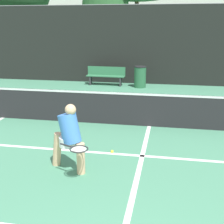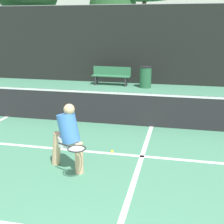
# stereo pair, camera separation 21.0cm
# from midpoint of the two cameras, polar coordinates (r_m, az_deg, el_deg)

# --- Properties ---
(court_service_line) EXTENTS (8.25, 0.10, 0.01)m
(court_service_line) POSITION_cam_midpoint_polar(r_m,az_deg,el_deg) (6.95, 4.68, -8.00)
(court_service_line) COLOR white
(court_service_line) RESTS_ON ground
(court_center_mark) EXTENTS (0.10, 4.93, 0.01)m
(court_center_mark) POSITION_cam_midpoint_polar(r_m,az_deg,el_deg) (6.62, 4.33, -9.24)
(court_center_mark) COLOR white
(court_center_mark) RESTS_ON ground
(net) EXTENTS (11.09, 0.09, 1.07)m
(net) POSITION_cam_midpoint_polar(r_m,az_deg,el_deg) (8.76, 6.25, 0.57)
(net) COLOR slate
(net) RESTS_ON ground
(fence_back) EXTENTS (24.00, 0.06, 3.68)m
(fence_back) POSITION_cam_midpoint_polar(r_m,az_deg,el_deg) (15.02, 8.51, 11.96)
(fence_back) COLOR black
(fence_back) RESTS_ON ground
(player_practicing) EXTENTS (1.01, 0.92, 1.36)m
(player_practicing) POSITION_cam_midpoint_polar(r_m,az_deg,el_deg) (6.11, -8.82, -4.34)
(player_practicing) COLOR #DBAD84
(player_practicing) RESTS_ON ground
(tennis_ball_scattered_1) EXTENTS (0.07, 0.07, 0.07)m
(tennis_ball_scattered_1) POSITION_cam_midpoint_polar(r_m,az_deg,el_deg) (7.08, -0.83, -7.21)
(tennis_ball_scattered_1) COLOR #D1E033
(tennis_ball_scattered_1) RESTS_ON ground
(courtside_bench) EXTENTS (1.83, 0.46, 0.86)m
(courtside_bench) POSITION_cam_midpoint_polar(r_m,az_deg,el_deg) (14.77, -1.54, 6.77)
(courtside_bench) COLOR #33724C
(courtside_bench) RESTS_ON ground
(trash_bin) EXTENTS (0.55, 0.55, 0.97)m
(trash_bin) POSITION_cam_midpoint_polar(r_m,az_deg,el_deg) (14.26, 4.74, 6.43)
(trash_bin) COLOR #28603D
(trash_bin) RESTS_ON ground
(parked_car) EXTENTS (1.82, 4.26, 1.37)m
(parked_car) POSITION_cam_midpoint_polar(r_m,az_deg,el_deg) (18.24, 4.76, 8.79)
(parked_car) COLOR #B7B7BC
(parked_car) RESTS_ON ground
(tree_mid) EXTENTS (3.06, 3.06, 5.39)m
(tree_mid) POSITION_cam_midpoint_polar(r_m,az_deg,el_deg) (21.32, -1.49, 18.62)
(tree_mid) COLOR brown
(tree_mid) RESTS_ON ground
(building_far) EXTENTS (36.00, 2.40, 6.40)m
(building_far) POSITION_cam_midpoint_polar(r_m,az_deg,el_deg) (34.09, 10.11, 16.28)
(building_far) COLOR beige
(building_far) RESTS_ON ground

